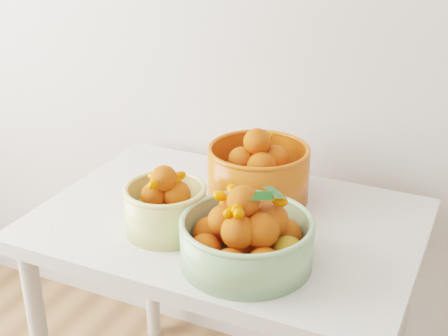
{
  "coord_description": "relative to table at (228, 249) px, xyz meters",
  "views": [
    {
      "loc": [
        0.34,
        0.28,
        1.56
      ],
      "look_at": [
        -0.26,
        1.55,
        0.92
      ],
      "focal_mm": 50.0,
      "sensor_mm": 36.0,
      "label": 1
    }
  ],
  "objects": [
    {
      "name": "table",
      "position": [
        0.0,
        0.0,
        0.0
      ],
      "size": [
        1.0,
        0.7,
        0.75
      ],
      "color": "silver",
      "rests_on": "ground"
    },
    {
      "name": "bowl_green",
      "position": [
        0.13,
        -0.17,
        0.17
      ],
      "size": [
        0.32,
        0.32,
        0.2
      ],
      "rotation": [
        0.0,
        0.0,
        -0.04
      ],
      "color": "#87B47F",
      "rests_on": "table"
    },
    {
      "name": "bowl_cream",
      "position": [
        -0.12,
        -0.12,
        0.16
      ],
      "size": [
        0.23,
        0.23,
        0.18
      ],
      "rotation": [
        0.0,
        0.0,
        -0.09
      ],
      "color": "#DCCD7B",
      "rests_on": "table"
    },
    {
      "name": "bowl_orange",
      "position": [
        0.03,
        0.14,
        0.18
      ],
      "size": [
        0.36,
        0.36,
        0.2
      ],
      "rotation": [
        0.0,
        0.0,
        0.3
      ],
      "color": "#D54811",
      "rests_on": "table"
    }
  ]
}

